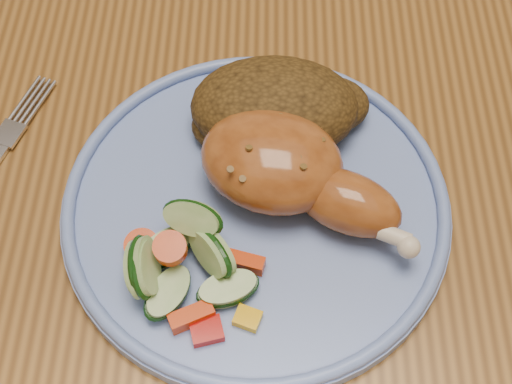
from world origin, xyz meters
TOP-DOWN VIEW (x-y plane):
  - ground at (0.00, 0.00)m, footprint 4.00×4.00m
  - dining_table at (0.00, 0.00)m, footprint 0.90×1.40m
  - plate at (-0.06, -0.15)m, footprint 0.29×0.29m
  - plate_rim at (-0.06, -0.15)m, footprint 0.29×0.29m
  - chicken_leg at (-0.04, -0.13)m, footprint 0.17×0.13m
  - rice_pilaf at (-0.05, -0.07)m, footprint 0.14×0.10m
  - vegetable_pile at (-0.12, -0.21)m, footprint 0.10×0.11m

SIDE VIEW (x-z plane):
  - ground at x=0.00m, z-range 0.00..0.00m
  - dining_table at x=0.00m, z-range 0.29..1.04m
  - plate at x=-0.06m, z-range 0.75..0.76m
  - plate_rim at x=-0.06m, z-range 0.76..0.77m
  - vegetable_pile at x=-0.12m, z-range 0.75..0.80m
  - rice_pilaf at x=-0.05m, z-range 0.76..0.81m
  - chicken_leg at x=-0.04m, z-range 0.76..0.82m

